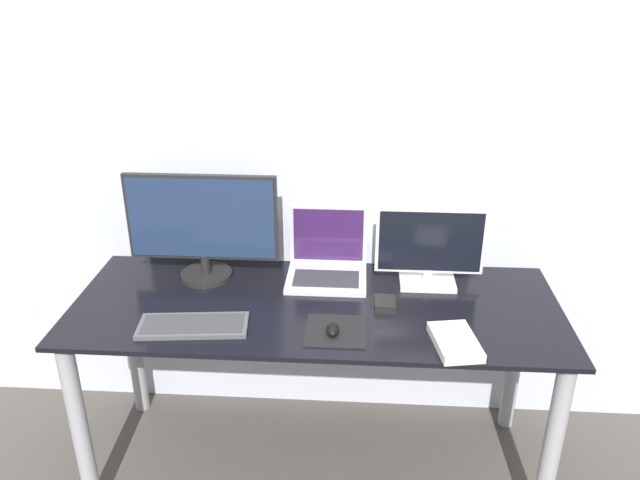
# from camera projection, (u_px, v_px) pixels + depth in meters

# --- Properties ---
(wall_back) EXTENTS (7.00, 0.05, 2.50)m
(wall_back) POSITION_uv_depth(u_px,v_px,m) (323.00, 145.00, 2.48)
(wall_back) COLOR silver
(wall_back) RESTS_ON ground_plane
(desk) EXTENTS (1.80, 0.70, 0.76)m
(desk) POSITION_uv_depth(u_px,v_px,m) (316.00, 336.00, 2.37)
(desk) COLOR black
(desk) RESTS_ON ground_plane
(monitor_left) EXTENTS (0.59, 0.20, 0.43)m
(monitor_left) POSITION_uv_depth(u_px,v_px,m) (202.00, 225.00, 2.41)
(monitor_left) COLOR black
(monitor_left) RESTS_ON desk
(monitor_right) EXTENTS (0.42, 0.15, 0.32)m
(monitor_right) POSITION_uv_depth(u_px,v_px,m) (430.00, 248.00, 2.39)
(monitor_right) COLOR silver
(monitor_right) RESTS_ON desk
(laptop) EXTENTS (0.31, 0.27, 0.27)m
(laptop) POSITION_uv_depth(u_px,v_px,m) (327.00, 260.00, 2.50)
(laptop) COLOR silver
(laptop) RESTS_ON desk
(keyboard) EXTENTS (0.39, 0.19, 0.02)m
(keyboard) POSITION_uv_depth(u_px,v_px,m) (193.00, 326.00, 2.16)
(keyboard) COLOR #4C4C51
(keyboard) RESTS_ON desk
(mousepad) EXTENTS (0.21, 0.21, 0.00)m
(mousepad) POSITION_uv_depth(u_px,v_px,m) (336.00, 331.00, 2.14)
(mousepad) COLOR black
(mousepad) RESTS_ON desk
(mouse) EXTENTS (0.04, 0.07, 0.04)m
(mouse) POSITION_uv_depth(u_px,v_px,m) (333.00, 330.00, 2.11)
(mouse) COLOR black
(mouse) RESTS_ON mousepad
(book) EXTENTS (0.17, 0.24, 0.03)m
(book) POSITION_uv_depth(u_px,v_px,m) (455.00, 342.00, 2.05)
(book) COLOR silver
(book) RESTS_ON desk
(power_brick) EXTENTS (0.08, 0.10, 0.03)m
(power_brick) POSITION_uv_depth(u_px,v_px,m) (385.00, 304.00, 2.28)
(power_brick) COLOR black
(power_brick) RESTS_ON desk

